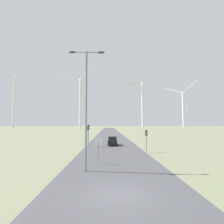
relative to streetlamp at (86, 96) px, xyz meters
name	(u,v)px	position (x,y,z in m)	size (l,w,h in m)	color
ground_plane	(119,194)	(2.76, -5.13, -6.96)	(600.00, 600.00, 0.00)	#757A5B
road_surface	(110,137)	(2.76, 42.87, -6.96)	(10.00, 240.00, 0.01)	#47474C
streetlamp	(86,96)	(0.00, 0.00, 0.00)	(3.45, 0.32, 11.26)	gray
stop_sign_near	(98,146)	(0.99, 2.88, -5.03)	(0.81, 0.07, 2.76)	gray
traffic_light_post_near_left	(88,131)	(-2.32, 21.52, -4.19)	(0.28, 0.34, 3.78)	gray
traffic_light_post_near_right	(146,136)	(7.89, 10.34, -4.47)	(0.28, 0.33, 3.39)	gray
traffic_light_post_mid_left	(89,131)	(-1.63, 16.83, -3.91)	(0.28, 0.34, 4.17)	gray
car_approaching	(113,141)	(2.95, 19.17, -6.05)	(1.95, 4.17, 1.83)	black
wind_turbine_far_left	(14,97)	(-92.82, 159.83, 24.45)	(37.41, 6.85, 65.12)	white
wind_turbine_left	(80,97)	(-24.29, 148.36, 22.19)	(39.89, 8.16, 62.74)	white
wind_turbine_center	(142,100)	(37.05, 159.73, 21.30)	(31.38, 2.60, 63.59)	white
wind_turbine_right	(183,105)	(98.80, 205.90, 21.06)	(36.86, 14.65, 60.00)	white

